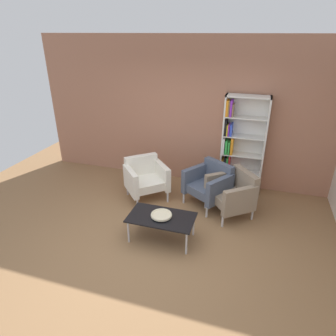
{
  "coord_description": "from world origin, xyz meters",
  "views": [
    {
      "loc": [
        1.31,
        -3.21,
        2.93
      ],
      "look_at": [
        0.05,
        0.84,
        0.95
      ],
      "focal_mm": 31.44,
      "sensor_mm": 36.0,
      "label": 1
    }
  ],
  "objects_px": {
    "armchair_spare_guest": "(210,184)",
    "armchair_corner_red": "(146,177)",
    "decorative_bowl": "(161,215)",
    "armchair_by_bookshelf": "(233,192)",
    "bookshelf_tall": "(239,145)",
    "coffee_table_low": "(161,219)"
  },
  "relations": [
    {
      "from": "armchair_spare_guest",
      "to": "armchair_corner_red",
      "type": "bearing_deg",
      "value": -140.48
    },
    {
      "from": "decorative_bowl",
      "to": "armchair_by_bookshelf",
      "type": "xyz_separation_m",
      "value": [
        0.95,
        1.04,
        -0.02
      ]
    },
    {
      "from": "armchair_corner_red",
      "to": "armchair_spare_guest",
      "type": "relative_size",
      "value": 1.01
    },
    {
      "from": "bookshelf_tall",
      "to": "armchair_spare_guest",
      "type": "relative_size",
      "value": 2.01
    },
    {
      "from": "decorative_bowl",
      "to": "armchair_spare_guest",
      "type": "bearing_deg",
      "value": 67.68
    },
    {
      "from": "armchair_corner_red",
      "to": "armchair_spare_guest",
      "type": "bearing_deg",
      "value": -36.35
    },
    {
      "from": "armchair_corner_red",
      "to": "armchair_by_bookshelf",
      "type": "distance_m",
      "value": 1.65
    },
    {
      "from": "bookshelf_tall",
      "to": "coffee_table_low",
      "type": "bearing_deg",
      "value": -114.87
    },
    {
      "from": "coffee_table_low",
      "to": "decorative_bowl",
      "type": "height_order",
      "value": "decorative_bowl"
    },
    {
      "from": "coffee_table_low",
      "to": "armchair_corner_red",
      "type": "xyz_separation_m",
      "value": [
        -0.69,
        1.12,
        0.05
      ]
    },
    {
      "from": "armchair_corner_red",
      "to": "armchair_by_bookshelf",
      "type": "relative_size",
      "value": 1.0
    },
    {
      "from": "bookshelf_tall",
      "to": "armchair_spare_guest",
      "type": "xyz_separation_m",
      "value": [
        -0.4,
        -0.73,
        -0.53
      ]
    },
    {
      "from": "decorative_bowl",
      "to": "armchair_by_bookshelf",
      "type": "relative_size",
      "value": 0.34
    },
    {
      "from": "bookshelf_tall",
      "to": "decorative_bowl",
      "type": "bearing_deg",
      "value": -114.87
    },
    {
      "from": "bookshelf_tall",
      "to": "armchair_corner_red",
      "type": "distance_m",
      "value": 1.89
    },
    {
      "from": "bookshelf_tall",
      "to": "armchair_by_bookshelf",
      "type": "xyz_separation_m",
      "value": [
        0.04,
        -0.93,
        -0.53
      ]
    },
    {
      "from": "decorative_bowl",
      "to": "armchair_corner_red",
      "type": "relative_size",
      "value": 0.34
    },
    {
      "from": "coffee_table_low",
      "to": "armchair_corner_red",
      "type": "distance_m",
      "value": 1.32
    },
    {
      "from": "decorative_bowl",
      "to": "coffee_table_low",
      "type": "bearing_deg",
      "value": -126.87
    },
    {
      "from": "decorative_bowl",
      "to": "bookshelf_tall",
      "type": "bearing_deg",
      "value": 65.13
    },
    {
      "from": "armchair_corner_red",
      "to": "armchair_by_bookshelf",
      "type": "xyz_separation_m",
      "value": [
        1.64,
        -0.08,
        0.0
      ]
    },
    {
      "from": "bookshelf_tall",
      "to": "decorative_bowl",
      "type": "xyz_separation_m",
      "value": [
        -0.91,
        -1.97,
        -0.51
      ]
    }
  ]
}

